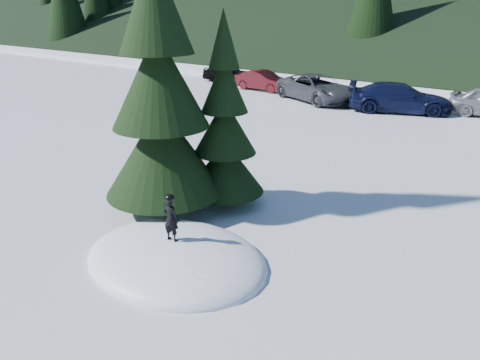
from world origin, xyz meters
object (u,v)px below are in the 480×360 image
Objects in this scene: spruce_tall at (160,92)px; car_0 at (228,72)px; car_3 at (400,98)px; spruce_short at (225,133)px; child_skier at (171,219)px; car_1 at (263,81)px; car_2 at (317,88)px.

spruce_tall reaches higher than car_0.
car_3 reaches higher than car_0.
car_3 is (-0.61, 15.26, -1.33)m from spruce_short.
spruce_tall reaches higher than spruce_short.
car_1 is at bearing -69.76° from child_skier.
car_2 is (4.68, -1.04, 0.12)m from car_1.
car_0 is at bearing 125.25° from spruce_tall.
spruce_short reaches higher than child_skier.
car_3 is (5.01, 0.01, -0.00)m from car_2.
car_2 is at bearing 67.17° from car_3.
car_0 is 0.72× the size of car_3.
car_1 is at bearing 117.72° from spruce_tall.
car_3 is (14.07, -2.69, 0.12)m from car_0.
car_2 is (-4.62, 16.65, -2.55)m from spruce_tall.
car_3 is at bearing -66.99° from car_2.
car_0 is (-15.77, 21.14, -0.35)m from child_skier.
car_1 is (-11.39, 19.48, -0.35)m from child_skier.
spruce_tall is 23.85m from car_0.
spruce_tall is 1.60× the size of spruce_short.
car_0 is 9.46m from car_2.
car_0 is (-14.68, 17.95, -1.45)m from spruce_short.
child_skier is 0.19× the size of car_3.
child_skier is 19.62m from car_2.
spruce_short reaches higher than car_0.
spruce_tall reaches higher than car_2.
car_3 is (0.39, 16.66, -2.55)m from spruce_tall.
car_2 reaches higher than car_0.
spruce_tall is 1.62× the size of car_3.
child_skier is at bearing -148.41° from car_1.
spruce_short is 5.18× the size of child_skier.
spruce_tall is 1.55× the size of car_2.
car_0 is (-13.68, 19.35, -2.67)m from spruce_tall.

